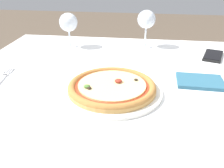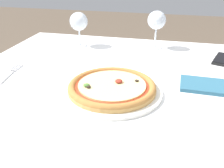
% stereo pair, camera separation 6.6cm
% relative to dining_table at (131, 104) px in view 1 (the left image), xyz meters
% --- Properties ---
extents(dining_table, '(1.23, 1.03, 0.72)m').
position_rel_dining_table_xyz_m(dining_table, '(0.00, 0.00, 0.00)').
color(dining_table, '#997047').
rests_on(dining_table, ground_plane).
extents(pizza_plate, '(0.31, 0.31, 0.04)m').
position_rel_dining_table_xyz_m(pizza_plate, '(-0.06, -0.08, 0.10)').
color(pizza_plate, white).
rests_on(pizza_plate, dining_table).
extents(fork, '(0.05, 0.17, 0.00)m').
position_rel_dining_table_xyz_m(fork, '(-0.45, -0.02, 0.09)').
color(fork, silver).
rests_on(fork, dining_table).
extents(wine_glass_far_left, '(0.08, 0.08, 0.17)m').
position_rel_dining_table_xyz_m(wine_glass_far_left, '(0.04, 0.39, 0.21)').
color(wine_glass_far_left, silver).
rests_on(wine_glass_far_left, dining_table).
extents(wine_glass_far_right, '(0.08, 0.08, 0.16)m').
position_rel_dining_table_xyz_m(wine_glass_far_right, '(-0.31, 0.34, 0.20)').
color(wine_glass_far_right, silver).
rests_on(wine_glass_far_right, dining_table).
extents(cell_phone, '(0.11, 0.16, 0.01)m').
position_rel_dining_table_xyz_m(cell_phone, '(0.32, 0.29, 0.09)').
color(cell_phone, black).
rests_on(cell_phone, dining_table).
extents(napkin_folded, '(0.15, 0.12, 0.01)m').
position_rel_dining_table_xyz_m(napkin_folded, '(0.22, 0.03, 0.09)').
color(napkin_folded, '#2D607A').
rests_on(napkin_folded, dining_table).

